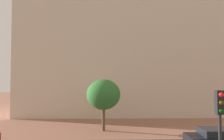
{
  "coord_description": "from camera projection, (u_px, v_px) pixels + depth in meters",
  "views": [
    {
      "loc": [
        -0.57,
        -3.68,
        4.89
      ],
      "look_at": [
        -0.24,
        9.56,
        5.39
      ],
      "focal_mm": 33.82,
      "sensor_mm": 36.0,
      "label": 1
    }
  ],
  "objects": [
    {
      "name": "tree_curb_far",
      "position": [
        103.0,
        95.0,
        19.67
      ],
      "size": [
        3.14,
        3.14,
        4.77
      ],
      "color": "brown",
      "rests_on": "ground_plane"
    },
    {
      "name": "traffic_light_pole",
      "position": [
        220.0,
        126.0,
        7.89
      ],
      "size": [
        0.28,
        0.34,
        4.42
      ],
      "color": "black",
      "rests_on": "ground_plane"
    },
    {
      "name": "landmark_building",
      "position": [
        120.0,
        43.0,
        31.01
      ],
      "size": [
        26.35,
        11.01,
        32.48
      ],
      "color": "beige",
      "rests_on": "ground_plane"
    },
    {
      "name": "car_black",
      "position": [
        219.0,
        139.0,
        14.53
      ],
      "size": [
        4.35,
        2.09,
        1.4
      ],
      "color": "black",
      "rests_on": "ground_plane"
    }
  ]
}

